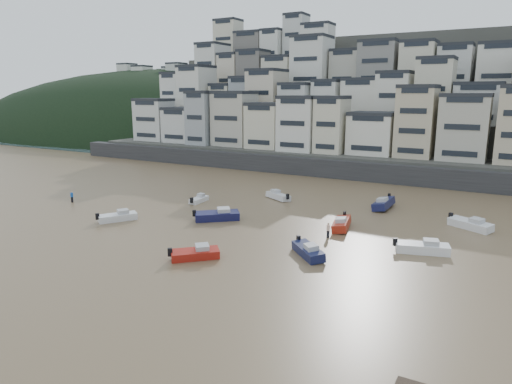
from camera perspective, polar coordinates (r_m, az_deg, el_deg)
The scene contains 16 objects.
sea_strip at distance 220.06m, azimuth -12.41°, elevation 7.83°, with size 340.00×340.00×0.00m, color #42565E.
harbor_wall at distance 88.84m, azimuth 11.89°, elevation 2.70°, with size 140.00×3.00×3.50m, color #38383A.
hillside at distance 125.37m, azimuth 19.89°, elevation 10.15°, with size 141.04×66.00×50.00m.
headland at distance 202.70m, azimuth -11.11°, elevation 7.53°, with size 216.00×135.00×53.33m.
boat_a at distance 45.97m, azimuth -7.62°, elevation -7.49°, with size 5.20×1.70×1.42m, color #A71E14, non-canonical shape.
boat_b at distance 46.68m, azimuth 6.53°, elevation -7.09°, with size 5.55×1.82×1.51m, color #14193F, non-canonical shape.
boat_c at distance 59.22m, azimuth -4.89°, elevation -2.75°, with size 6.22×2.04×1.70m, color #161846, non-canonical shape.
boat_d at distance 50.28m, azimuth 20.10°, elevation -6.31°, with size 5.78×1.89×1.58m, color white, non-canonical shape.
boat_e at distance 56.45m, azimuth 10.66°, elevation -3.74°, with size 5.81×1.90×1.59m, color #A42414, non-canonical shape.
boat_f at distance 69.26m, azimuth -7.14°, elevation -0.81°, with size 4.22×1.38×1.15m, color white, non-canonical shape.
boat_g at distance 61.16m, azimuth 25.22°, elevation -3.49°, with size 5.72×1.87×1.56m, color silver, non-canonical shape.
boat_h at distance 70.73m, azimuth 2.79°, elevation -0.34°, with size 5.22×1.71×1.42m, color silver, non-canonical shape.
boat_i at distance 67.61m, azimuth 15.67°, elevation -1.25°, with size 6.36×2.08×1.73m, color #151943, non-canonical shape.
boat_j at distance 61.46m, azimuth -16.92°, elevation -2.82°, with size 5.26×1.72×1.44m, color white, non-canonical shape.
person_blue at distance 74.02m, azimuth -22.03°, elevation -0.54°, with size 0.44×0.44×1.74m, color blue, non-canonical shape.
person_pink at distance 52.74m, azimuth 9.01°, elevation -4.74°, with size 0.44×0.44×1.74m, color beige, non-canonical shape.
Camera 1 is at (36.25, -18.63, 16.22)m, focal length 32.00 mm.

